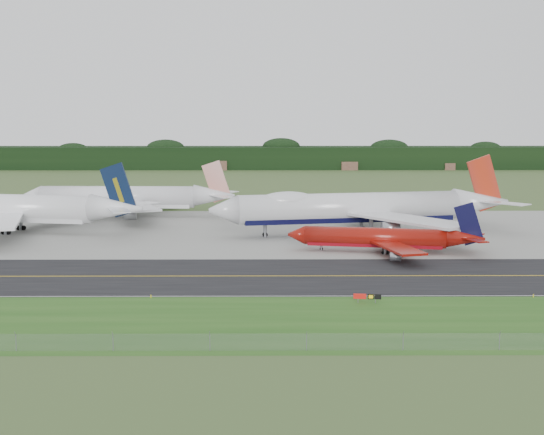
{
  "coord_description": "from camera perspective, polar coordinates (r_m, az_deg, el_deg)",
  "views": [
    {
      "loc": [
        -10.88,
        -138.87,
        29.01
      ],
      "look_at": [
        -9.84,
        22.0,
        7.23
      ],
      "focal_mm": 50.0,
      "sensor_mm": 36.0,
      "label": 1
    }
  ],
  "objects": [
    {
      "name": "ground",
      "position": [
        142.28,
        4.03,
        -4.07
      ],
      "size": [
        600.0,
        600.0,
        0.0
      ],
      "primitive_type": "plane",
      "color": "#394D24",
      "rests_on": "ground"
    },
    {
      "name": "grass_verge",
      "position": [
        108.39,
        5.46,
        -7.85
      ],
      "size": [
        400.0,
        30.0,
        0.01
      ],
      "primitive_type": "cube",
      "color": "#214D16",
      "rests_on": "ground"
    },
    {
      "name": "taxiway",
      "position": [
        138.38,
        4.16,
        -4.41
      ],
      "size": [
        400.0,
        32.0,
        0.02
      ],
      "primitive_type": "cube",
      "color": "black",
      "rests_on": "ground"
    },
    {
      "name": "apron",
      "position": [
        192.38,
        2.88,
        -0.97
      ],
      "size": [
        400.0,
        78.0,
        0.01
      ],
      "primitive_type": "cube",
      "color": "gray",
      "rests_on": "ground"
    },
    {
      "name": "taxiway_centreline",
      "position": [
        138.38,
        4.16,
        -4.4
      ],
      "size": [
        400.0,
        0.4,
        0.0
      ],
      "primitive_type": "cube",
      "color": "gold",
      "rests_on": "taxiway"
    },
    {
      "name": "taxiway_edge_line",
      "position": [
        123.32,
        4.73,
        -5.91
      ],
      "size": [
        400.0,
        0.25,
        0.0
      ],
      "primitive_type": "cube",
      "color": "silver",
      "rests_on": "taxiway"
    },
    {
      "name": "perimeter_fence",
      "position": [
        95.68,
        6.26,
        -9.3
      ],
      "size": [
        320.0,
        0.1,
        320.0
      ],
      "color": "slate",
      "rests_on": "ground"
    },
    {
      "name": "horizon_treeline",
      "position": [
        413.45,
        1.14,
        4.45
      ],
      "size": [
        700.0,
        25.0,
        12.0
      ],
      "color": "black",
      "rests_on": "ground"
    },
    {
      "name": "jet_ba_747",
      "position": [
        186.22,
        6.64,
        0.73
      ],
      "size": [
        76.29,
        62.34,
        19.26
      ],
      "color": "silver",
      "rests_on": "ground"
    },
    {
      "name": "jet_red_737",
      "position": [
        162.42,
        8.53,
        -1.55
      ],
      "size": [
        41.43,
        33.31,
        11.23
      ],
      "color": "maroon",
      "rests_on": "ground"
    },
    {
      "name": "jet_navy_gold",
      "position": [
        198.98,
        -18.99,
        0.61
      ],
      "size": [
        68.83,
        59.14,
        17.83
      ],
      "color": "white",
      "rests_on": "ground"
    },
    {
      "name": "jet_star_tail",
      "position": [
        221.5,
        -10.74,
        1.47
      ],
      "size": [
        61.67,
        51.72,
        16.3
      ],
      "color": "silver",
      "rests_on": "ground"
    },
    {
      "name": "taxiway_sign",
      "position": [
        119.24,
        7.18,
        -5.93
      ],
      "size": [
        4.3,
        0.69,
        1.44
      ],
      "color": "slate",
      "rests_on": "ground"
    },
    {
      "name": "edge_marker_left",
      "position": [
        123.23,
        -9.1,
        -5.88
      ],
      "size": [
        0.16,
        0.16,
        0.5
      ],
      "primitive_type": "cylinder",
      "color": "yellow",
      "rests_on": "ground"
    },
    {
      "name": "edge_marker_center",
      "position": [
        123.0,
        7.64,
        -5.88
      ],
      "size": [
        0.16,
        0.16,
        0.5
      ],
      "primitive_type": "cylinder",
      "color": "yellow",
      "rests_on": "ground"
    },
    {
      "name": "edge_marker_right",
      "position": [
        129.1,
        19.08,
        -5.59
      ],
      "size": [
        0.16,
        0.16,
        0.5
      ],
      "primitive_type": "cylinder",
      "color": "yellow",
      "rests_on": "ground"
    }
  ]
}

